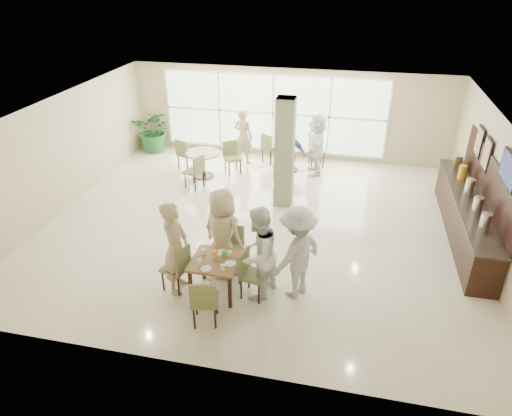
% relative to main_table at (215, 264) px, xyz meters
% --- Properties ---
extents(ground, '(10.00, 10.00, 0.00)m').
position_rel_main_table_xyz_m(ground, '(0.24, 2.69, -0.65)').
color(ground, beige).
rests_on(ground, ground).
extents(room_shell, '(10.00, 10.00, 10.00)m').
position_rel_main_table_xyz_m(room_shell, '(0.24, 2.69, 1.05)').
color(room_shell, white).
rests_on(room_shell, ground).
extents(window_bank, '(7.00, 0.04, 7.00)m').
position_rel_main_table_xyz_m(window_bank, '(-0.26, 7.15, 0.75)').
color(window_bank, silver).
rests_on(window_bank, ground).
extents(column, '(0.45, 0.45, 2.80)m').
position_rel_main_table_xyz_m(column, '(0.64, 3.89, 0.75)').
color(column, '#717954').
rests_on(column, ground).
extents(main_table, '(0.88, 0.88, 0.75)m').
position_rel_main_table_xyz_m(main_table, '(0.00, 0.00, 0.00)').
color(main_table, brown).
rests_on(main_table, ground).
extents(round_table_left, '(0.99, 0.99, 0.75)m').
position_rel_main_table_xyz_m(round_table_left, '(-1.92, 5.08, -0.10)').
color(round_table_left, brown).
rests_on(round_table_left, ground).
extents(round_table_right, '(1.02, 1.02, 0.75)m').
position_rel_main_table_xyz_m(round_table_right, '(0.43, 6.09, -0.09)').
color(round_table_right, brown).
rests_on(round_table_right, ground).
extents(chairs_main_table, '(2.04, 2.11, 0.95)m').
position_rel_main_table_xyz_m(chairs_main_table, '(0.01, -0.00, -0.17)').
color(chairs_main_table, '#626638').
rests_on(chairs_main_table, ground).
extents(chairs_table_left, '(2.07, 1.80, 0.95)m').
position_rel_main_table_xyz_m(chairs_table_left, '(-1.90, 5.12, -0.17)').
color(chairs_table_left, '#626638').
rests_on(chairs_table_left, ground).
extents(chairs_table_right, '(2.03, 1.87, 0.95)m').
position_rel_main_table_xyz_m(chairs_table_right, '(0.47, 6.15, -0.17)').
color(chairs_table_right, '#626638').
rests_on(chairs_table_right, ground).
extents(tabletop_clutter, '(0.72, 0.74, 0.21)m').
position_rel_main_table_xyz_m(tabletop_clutter, '(0.03, -0.02, 0.16)').
color(tabletop_clutter, white).
rests_on(tabletop_clutter, main_table).
extents(buffet_counter, '(0.64, 4.70, 1.95)m').
position_rel_main_table_xyz_m(buffet_counter, '(4.94, 3.20, -0.10)').
color(buffet_counter, black).
rests_on(buffet_counter, ground).
extents(wall_tv, '(0.06, 1.00, 0.58)m').
position_rel_main_table_xyz_m(wall_tv, '(5.18, 2.09, 1.50)').
color(wall_tv, black).
rests_on(wall_tv, ground).
extents(framed_art_a, '(0.05, 0.55, 0.70)m').
position_rel_main_table_xyz_m(framed_art_a, '(5.19, 3.69, 1.20)').
color(framed_art_a, black).
rests_on(framed_art_a, ground).
extents(framed_art_b, '(0.05, 0.55, 0.70)m').
position_rel_main_table_xyz_m(framed_art_b, '(5.19, 4.49, 1.20)').
color(framed_art_b, black).
rests_on(framed_art_b, ground).
extents(potted_plant, '(1.43, 1.43, 1.45)m').
position_rel_main_table_xyz_m(potted_plant, '(-4.11, 6.69, 0.08)').
color(potted_plant, '#255C29').
rests_on(potted_plant, ground).
extents(teen_left, '(0.49, 0.71, 1.87)m').
position_rel_main_table_xyz_m(teen_left, '(-0.75, -0.04, 0.29)').
color(teen_left, tan).
rests_on(teen_left, ground).
extents(teen_far, '(1.03, 0.80, 1.86)m').
position_rel_main_table_xyz_m(teen_far, '(-0.04, 0.66, 0.28)').
color(teen_far, tan).
rests_on(teen_far, ground).
extents(teen_right, '(0.93, 1.06, 1.85)m').
position_rel_main_table_xyz_m(teen_right, '(0.78, 0.12, 0.27)').
color(teen_right, white).
rests_on(teen_right, ground).
extents(teen_standing, '(1.24, 1.37, 1.84)m').
position_rel_main_table_xyz_m(teen_standing, '(1.47, 0.30, 0.27)').
color(teen_standing, '#B3B3B5').
rests_on(teen_standing, ground).
extents(adult_a, '(0.99, 0.56, 1.68)m').
position_rel_main_table_xyz_m(adult_a, '(0.52, 5.24, 0.19)').
color(adult_a, '#3D74B8').
rests_on(adult_a, ground).
extents(adult_b, '(0.97, 1.78, 1.82)m').
position_rel_main_table_xyz_m(adult_b, '(1.24, 6.04, 0.26)').
color(adult_b, white).
rests_on(adult_b, ground).
extents(adult_standing, '(0.71, 0.56, 1.70)m').
position_rel_main_table_xyz_m(adult_standing, '(-1.03, 6.38, 0.20)').
color(adult_standing, tan).
rests_on(adult_standing, ground).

